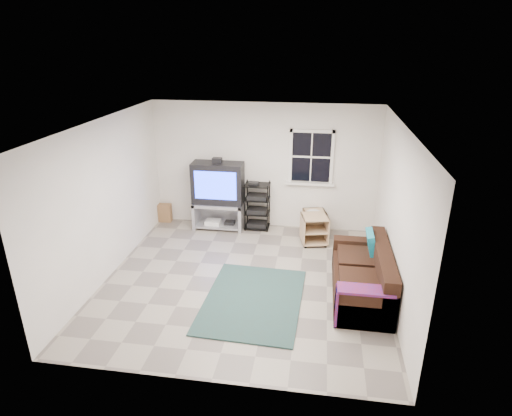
% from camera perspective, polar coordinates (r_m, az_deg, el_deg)
% --- Properties ---
extents(room, '(4.60, 4.62, 4.60)m').
position_cam_1_polar(room, '(8.65, 7.35, 6.29)').
color(room, gray).
rests_on(room, ground).
extents(tv_unit, '(1.04, 0.52, 1.53)m').
position_cam_1_polar(tv_unit, '(8.84, -5.06, 2.38)').
color(tv_unit, '#9C9CA3').
rests_on(tv_unit, ground).
extents(av_rack, '(0.51, 0.37, 1.02)m').
position_cam_1_polar(av_rack, '(8.91, 0.16, -0.11)').
color(av_rack, black).
rests_on(av_rack, ground).
extents(side_table_left, '(0.58, 0.58, 0.58)m').
position_cam_1_polar(side_table_left, '(8.42, 7.73, -2.65)').
color(side_table_left, tan).
rests_on(side_table_left, ground).
extents(side_table_right, '(0.53, 0.53, 0.50)m').
position_cam_1_polar(side_table_right, '(8.88, 7.74, -1.56)').
color(side_table_right, tan).
rests_on(side_table_right, ground).
extents(sofa, '(0.83, 1.88, 0.86)m').
position_cam_1_polar(sofa, '(6.91, 14.16, -9.00)').
color(sofa, black).
rests_on(sofa, ground).
extents(shag_rug, '(1.53, 2.05, 0.02)m').
position_cam_1_polar(shag_rug, '(6.72, -0.39, -12.18)').
color(shag_rug, black).
rests_on(shag_rug, ground).
extents(paper_bag, '(0.29, 0.20, 0.39)m').
position_cam_1_polar(paper_bag, '(9.56, -12.04, -0.63)').
color(paper_bag, olive).
rests_on(paper_bag, ground).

